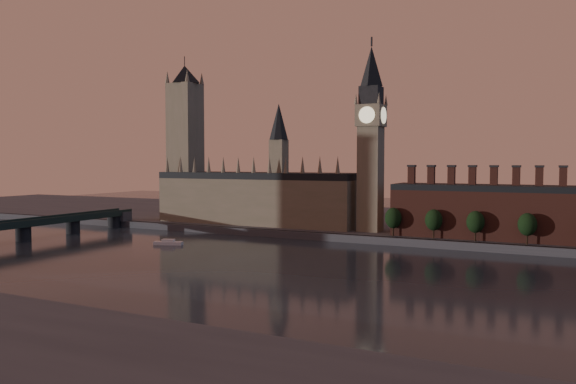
% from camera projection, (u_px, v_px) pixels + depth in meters
% --- Properties ---
extents(ground, '(900.00, 900.00, 0.00)m').
position_uv_depth(ground, '(257.00, 271.00, 219.26)').
color(ground, black).
rests_on(ground, ground).
extents(north_bank, '(900.00, 182.00, 4.00)m').
position_uv_depth(north_bank, '(388.00, 222.00, 378.29)').
color(north_bank, '#48484D').
rests_on(north_bank, ground).
extents(palace_of_westminster, '(130.00, 30.30, 74.00)m').
position_uv_depth(palace_of_westminster, '(258.00, 195.00, 349.45)').
color(palace_of_westminster, '#7F6E5A').
rests_on(palace_of_westminster, north_bank).
extents(victoria_tower, '(24.00, 24.00, 108.00)m').
position_uv_depth(victoria_tower, '(185.00, 137.00, 372.22)').
color(victoria_tower, '#7F6E5A').
rests_on(victoria_tower, north_bank).
extents(big_ben, '(15.00, 15.00, 107.00)m').
position_uv_depth(big_ben, '(371.00, 136.00, 310.02)').
color(big_ben, '#7F6E5A').
rests_on(big_ben, north_bank).
extents(chimney_block, '(110.00, 25.00, 37.00)m').
position_uv_depth(chimney_block, '(504.00, 211.00, 281.01)').
color(chimney_block, brown).
rests_on(chimney_block, north_bank).
extents(embankment_tree_0, '(8.60, 8.60, 14.88)m').
position_uv_depth(embankment_tree_0, '(393.00, 218.00, 291.22)').
color(embankment_tree_0, black).
rests_on(embankment_tree_0, north_bank).
extents(embankment_tree_1, '(8.60, 8.60, 14.88)m').
position_uv_depth(embankment_tree_1, '(434.00, 220.00, 281.64)').
color(embankment_tree_1, black).
rests_on(embankment_tree_1, north_bank).
extents(embankment_tree_2, '(8.60, 8.60, 14.88)m').
position_uv_depth(embankment_tree_2, '(475.00, 222.00, 272.56)').
color(embankment_tree_2, black).
rests_on(embankment_tree_2, north_bank).
extents(embankment_tree_3, '(8.60, 8.60, 14.88)m').
position_uv_depth(embankment_tree_3, '(527.00, 224.00, 261.52)').
color(embankment_tree_3, black).
rests_on(embankment_tree_3, north_bank).
extents(river_boat, '(15.27, 8.68, 2.94)m').
position_uv_depth(river_boat, '(168.00, 243.00, 288.31)').
color(river_boat, white).
rests_on(river_boat, ground).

